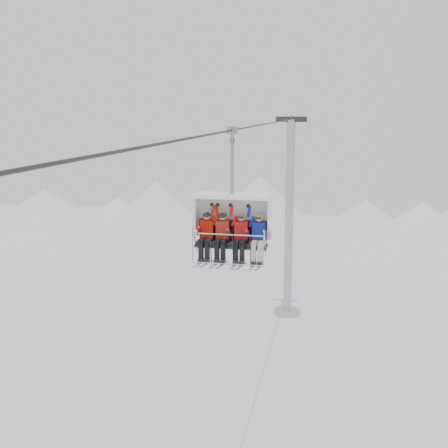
% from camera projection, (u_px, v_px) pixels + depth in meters
% --- Properties ---
extents(ridgeline, '(72.00, 21.00, 7.00)m').
position_uv_depth(ridgeline, '(290.00, 219.00, 57.96)').
color(ridgeline, white).
rests_on(ridgeline, ground).
extents(lift_tower_right, '(2.00, 1.80, 13.48)m').
position_uv_depth(lift_tower_right, '(289.00, 232.00, 37.82)').
color(lift_tower_right, '#A6A8AD').
rests_on(lift_tower_right, ground).
extents(haul_cable, '(0.06, 50.00, 0.06)m').
position_uv_depth(haul_cable, '(224.00, 132.00, 15.19)').
color(haul_cable, '#2A2A2E').
rests_on(haul_cable, lift_tower_left).
extents(chairlift_carrier, '(2.32, 1.17, 3.98)m').
position_uv_depth(chairlift_carrier, '(233.00, 218.00, 16.99)').
color(chairlift_carrier, black).
rests_on(chairlift_carrier, haul_cable).
extents(skier_far_left, '(0.40, 1.69, 1.59)m').
position_uv_depth(skier_far_left, '(206.00, 234.00, 16.94)').
color(skier_far_left, '#BD1604').
rests_on(skier_far_left, chairlift_carrier).
extents(skier_center_left, '(0.40, 1.69, 1.59)m').
position_uv_depth(skier_center_left, '(222.00, 235.00, 16.85)').
color(skier_center_left, '#B42516').
rests_on(skier_center_left, chairlift_carrier).
extents(skier_center_right, '(0.40, 1.69, 1.59)m').
position_uv_depth(skier_center_right, '(241.00, 236.00, 16.74)').
color(skier_center_right, red).
rests_on(skier_center_right, chairlift_carrier).
extents(skier_far_right, '(0.40, 1.69, 1.59)m').
position_uv_depth(skier_far_right, '(259.00, 237.00, 16.63)').
color(skier_far_right, '#16229E').
rests_on(skier_far_right, chairlift_carrier).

